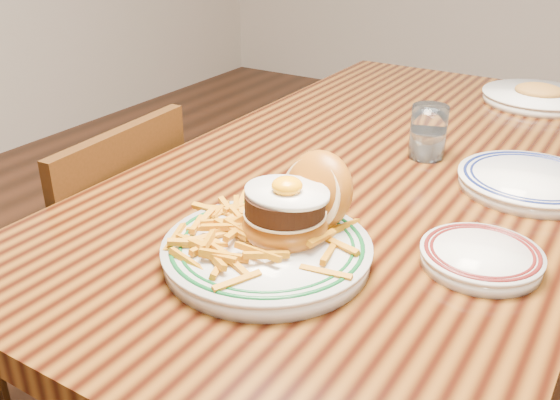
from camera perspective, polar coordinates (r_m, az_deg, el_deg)
The scene contains 7 objects.
table at distance 1.35m, azimuth 9.30°, elevation -0.07°, with size 0.85×1.60×0.75m.
chair_left at distance 1.53m, azimuth -16.10°, elevation -6.88°, with size 0.41×0.41×0.83m.
main_plate at distance 0.93m, azimuth -0.38°, elevation -3.02°, with size 0.31×0.33×0.15m.
side_plate at distance 0.97m, azimuth 17.93°, elevation -4.89°, with size 0.18×0.18×0.03m.
rear_plate at distance 1.26m, azimuth 21.90°, elevation 1.67°, with size 0.26×0.26×0.03m.
water_glass at distance 1.34m, azimuth 13.37°, elevation 5.79°, with size 0.07×0.07×0.11m.
far_plate at distance 1.82m, azimuth 22.53°, elevation 8.74°, with size 0.29×0.29×0.05m.
Camera 1 is at (0.45, -1.13, 1.24)m, focal length 40.00 mm.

